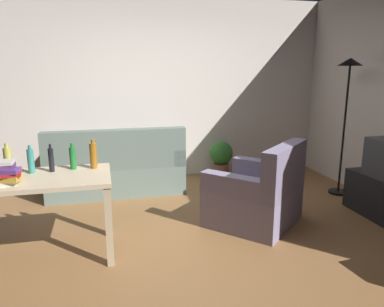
{
  "coord_description": "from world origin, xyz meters",
  "views": [
    {
      "loc": [
        -0.86,
        -3.43,
        1.71
      ],
      "look_at": [
        0.1,
        0.5,
        0.75
      ],
      "focal_mm": 34.59,
      "sensor_mm": 36.0,
      "label": 1
    }
  ],
  "objects_px": {
    "torchiere_lamp": "(348,89)",
    "armchair": "(258,195)",
    "bottle_squat": "(8,161)",
    "bottle_amber": "(93,155)",
    "potted_plant": "(221,157)",
    "book_stack": "(3,174)",
    "bottle_tall": "(31,161)",
    "couch": "(116,170)",
    "bottle_dark": "(51,160)",
    "desk": "(42,189)",
    "bottle_green": "(73,158)"
  },
  "relations": [
    {
      "from": "torchiere_lamp",
      "to": "bottle_tall",
      "type": "relative_size",
      "value": 6.98
    },
    {
      "from": "couch",
      "to": "bottle_amber",
      "type": "relative_size",
      "value": 6.45
    },
    {
      "from": "desk",
      "to": "bottle_amber",
      "type": "relative_size",
      "value": 4.27
    },
    {
      "from": "desk",
      "to": "bottle_squat",
      "type": "xyz_separation_m",
      "value": [
        -0.28,
        0.14,
        0.24
      ]
    },
    {
      "from": "torchiere_lamp",
      "to": "bottle_green",
      "type": "relative_size",
      "value": 7.2
    },
    {
      "from": "armchair",
      "to": "bottle_amber",
      "type": "height_order",
      "value": "bottle_amber"
    },
    {
      "from": "torchiere_lamp",
      "to": "book_stack",
      "type": "xyz_separation_m",
      "value": [
        -3.91,
        -1.07,
        -0.56
      ]
    },
    {
      "from": "desk",
      "to": "armchair",
      "type": "xyz_separation_m",
      "value": [
        2.18,
        0.23,
        -0.33
      ]
    },
    {
      "from": "armchair",
      "to": "bottle_tall",
      "type": "distance_m",
      "value": 2.34
    },
    {
      "from": "bottle_green",
      "to": "bottle_tall",
      "type": "bearing_deg",
      "value": -171.8
    },
    {
      "from": "potted_plant",
      "to": "book_stack",
      "type": "relative_size",
      "value": 2.05
    },
    {
      "from": "desk",
      "to": "bottle_squat",
      "type": "relative_size",
      "value": 4.19
    },
    {
      "from": "bottle_tall",
      "to": "bottle_squat",
      "type": "bearing_deg",
      "value": -178.44
    },
    {
      "from": "potted_plant",
      "to": "bottle_tall",
      "type": "bearing_deg",
      "value": -142.78
    },
    {
      "from": "couch",
      "to": "bottle_dark",
      "type": "xyz_separation_m",
      "value": [
        -0.62,
        -1.52,
        0.57
      ]
    },
    {
      "from": "bottle_amber",
      "to": "bottle_tall",
      "type": "bearing_deg",
      "value": -176.24
    },
    {
      "from": "bottle_dark",
      "to": "bottle_green",
      "type": "height_order",
      "value": "bottle_dark"
    },
    {
      "from": "bottle_amber",
      "to": "book_stack",
      "type": "height_order",
      "value": "bottle_amber"
    },
    {
      "from": "desk",
      "to": "bottle_green",
      "type": "bearing_deg",
      "value": 36.7
    },
    {
      "from": "desk",
      "to": "bottle_dark",
      "type": "relative_size",
      "value": 4.64
    },
    {
      "from": "potted_plant",
      "to": "bottle_amber",
      "type": "distance_m",
      "value": 2.66
    },
    {
      "from": "couch",
      "to": "armchair",
      "type": "distance_m",
      "value": 2.07
    },
    {
      "from": "bottle_amber",
      "to": "bottle_dark",
      "type": "bearing_deg",
      "value": -175.26
    },
    {
      "from": "torchiere_lamp",
      "to": "bottle_dark",
      "type": "relative_size",
      "value": 6.99
    },
    {
      "from": "torchiere_lamp",
      "to": "book_stack",
      "type": "distance_m",
      "value": 4.09
    },
    {
      "from": "desk",
      "to": "bottle_amber",
      "type": "height_order",
      "value": "bottle_amber"
    },
    {
      "from": "bottle_dark",
      "to": "book_stack",
      "type": "relative_size",
      "value": 0.93
    },
    {
      "from": "potted_plant",
      "to": "book_stack",
      "type": "distance_m",
      "value": 3.41
    },
    {
      "from": "bottle_green",
      "to": "bottle_amber",
      "type": "relative_size",
      "value": 0.89
    },
    {
      "from": "armchair",
      "to": "bottle_dark",
      "type": "distance_m",
      "value": 2.17
    },
    {
      "from": "potted_plant",
      "to": "bottle_squat",
      "type": "height_order",
      "value": "bottle_squat"
    },
    {
      "from": "bottle_green",
      "to": "desk",
      "type": "bearing_deg",
      "value": -143.18
    },
    {
      "from": "bottle_squat",
      "to": "armchair",
      "type": "bearing_deg",
      "value": 1.95
    },
    {
      "from": "couch",
      "to": "armchair",
      "type": "xyz_separation_m",
      "value": [
        1.48,
        -1.45,
        0.01
      ]
    },
    {
      "from": "bottle_amber",
      "to": "couch",
      "type": "bearing_deg",
      "value": 80.56
    },
    {
      "from": "torchiere_lamp",
      "to": "bottle_amber",
      "type": "distance_m",
      "value": 3.33
    },
    {
      "from": "torchiere_lamp",
      "to": "desk",
      "type": "height_order",
      "value": "torchiere_lamp"
    },
    {
      "from": "torchiere_lamp",
      "to": "book_stack",
      "type": "relative_size",
      "value": 6.5
    },
    {
      "from": "torchiere_lamp",
      "to": "armchair",
      "type": "distance_m",
      "value": 1.96
    },
    {
      "from": "couch",
      "to": "book_stack",
      "type": "relative_size",
      "value": 6.53
    },
    {
      "from": "desk",
      "to": "potted_plant",
      "type": "bearing_deg",
      "value": 40.36
    },
    {
      "from": "book_stack",
      "to": "armchair",
      "type": "bearing_deg",
      "value": 9.57
    },
    {
      "from": "torchiere_lamp",
      "to": "bottle_amber",
      "type": "bearing_deg",
      "value": -167.71
    },
    {
      "from": "book_stack",
      "to": "desk",
      "type": "bearing_deg",
      "value": 36.36
    },
    {
      "from": "desk",
      "to": "couch",
      "type": "bearing_deg",
      "value": 67.12
    },
    {
      "from": "bottle_squat",
      "to": "bottle_amber",
      "type": "distance_m",
      "value": 0.74
    },
    {
      "from": "bottle_tall",
      "to": "armchair",
      "type": "bearing_deg",
      "value": 1.99
    },
    {
      "from": "potted_plant",
      "to": "book_stack",
      "type": "height_order",
      "value": "book_stack"
    },
    {
      "from": "torchiere_lamp",
      "to": "bottle_dark",
      "type": "height_order",
      "value": "torchiere_lamp"
    },
    {
      "from": "armchair",
      "to": "bottle_squat",
      "type": "relative_size",
      "value": 4.29
    }
  ]
}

